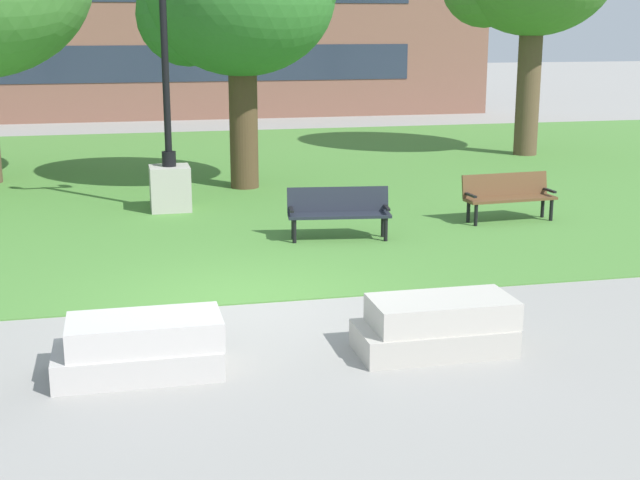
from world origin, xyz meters
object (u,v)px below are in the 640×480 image
park_bench_near_right (339,210)px  lamp_post_center (169,162)px  concrete_block_center (141,347)px  park_bench_near_left (508,194)px  concrete_block_left (437,326)px

park_bench_near_right → lamp_post_center: bearing=130.9°
concrete_block_center → lamp_post_center: size_ratio=0.37×
park_bench_near_left → lamp_post_center: size_ratio=0.38×
concrete_block_center → lamp_post_center: bearing=84.4°
concrete_block_left → park_bench_near_left: park_bench_near_left is taller
concrete_block_left → lamp_post_center: size_ratio=0.38×
park_bench_near_left → concrete_block_left: bearing=-120.7°
concrete_block_center → park_bench_near_left: 9.50m
concrete_block_center → park_bench_near_left: bearing=41.3°
concrete_block_center → park_bench_near_right: 6.62m
concrete_block_left → park_bench_near_left: bearing=59.3°
concrete_block_center → park_bench_near_left: park_bench_near_left is taller
concrete_block_left → park_bench_near_right: bearing=87.8°
park_bench_near_right → lamp_post_center: lamp_post_center is taller
park_bench_near_right → concrete_block_left: bearing=-92.2°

